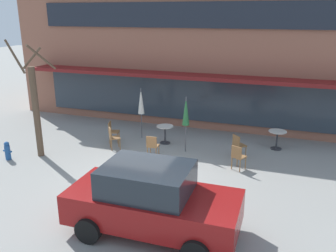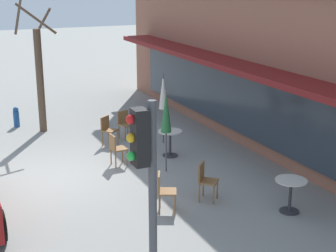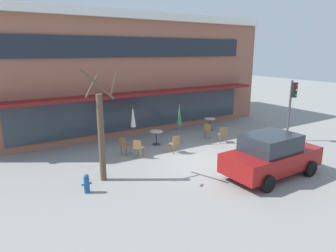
% 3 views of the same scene
% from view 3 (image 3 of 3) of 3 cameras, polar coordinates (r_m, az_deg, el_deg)
% --- Properties ---
extents(ground_plane, '(80.00, 80.00, 0.00)m').
position_cam_3_polar(ground_plane, '(13.68, 6.84, -7.12)').
color(ground_plane, gray).
extents(building_facade, '(18.67, 9.10, 7.13)m').
position_cam_3_polar(building_facade, '(21.46, -10.05, 10.25)').
color(building_facade, '#935B47').
rests_on(building_facade, ground).
extents(cafe_table_near_wall, '(0.70, 0.70, 0.76)m').
position_cam_3_polar(cafe_table_near_wall, '(16.10, -2.23, -1.82)').
color(cafe_table_near_wall, '#333338').
rests_on(cafe_table_near_wall, ground).
extents(cafe_table_streetside, '(0.70, 0.70, 0.76)m').
position_cam_3_polar(cafe_table_streetside, '(19.26, 7.99, 0.72)').
color(cafe_table_streetside, '#333338').
rests_on(cafe_table_streetside, ground).
extents(patio_umbrella_green_folded, '(0.28, 0.28, 2.20)m').
position_cam_3_polar(patio_umbrella_green_folded, '(15.56, -6.68, 1.76)').
color(patio_umbrella_green_folded, '#4C4C51').
rests_on(patio_umbrella_green_folded, ground).
extents(patio_umbrella_cream_folded, '(0.28, 0.28, 2.20)m').
position_cam_3_polar(patio_umbrella_cream_folded, '(15.88, 2.18, 2.09)').
color(patio_umbrella_cream_folded, '#4C4C51').
rests_on(patio_umbrella_cream_folded, ground).
extents(cafe_chair_0, '(0.49, 0.49, 0.89)m').
position_cam_3_polar(cafe_chair_0, '(14.66, -8.27, -3.54)').
color(cafe_chair_0, olive).
rests_on(cafe_chair_0, ground).
extents(cafe_chair_1, '(0.57, 0.57, 0.89)m').
position_cam_3_polar(cafe_chair_1, '(17.39, 7.57, -0.69)').
color(cafe_chair_1, olive).
rests_on(cafe_chair_1, ground).
extents(cafe_chair_2, '(0.56, 0.56, 0.89)m').
position_cam_3_polar(cafe_chair_2, '(14.21, -5.68, -4.03)').
color(cafe_chair_2, olive).
rests_on(cafe_chair_2, ground).
extents(cafe_chair_3, '(0.53, 0.53, 0.89)m').
position_cam_3_polar(cafe_chair_3, '(16.68, 10.45, -1.44)').
color(cafe_chair_3, olive).
rests_on(cafe_chair_3, ground).
extents(cafe_chair_4, '(0.42, 0.42, 0.89)m').
position_cam_3_polar(cafe_chair_4, '(14.79, 1.34, -3.23)').
color(cafe_chair_4, olive).
rests_on(cafe_chair_4, ground).
extents(parked_sedan, '(4.22, 2.06, 1.76)m').
position_cam_3_polar(parked_sedan, '(12.72, 19.06, -5.28)').
color(parked_sedan, maroon).
rests_on(parked_sedan, ground).
extents(street_tree, '(1.45, 1.26, 4.35)m').
position_cam_3_polar(street_tree, '(11.59, -12.56, -1.23)').
color(street_tree, brown).
rests_on(street_tree, ground).
extents(traffic_light_pole, '(0.26, 0.44, 3.40)m').
position_cam_3_polar(traffic_light_pole, '(17.64, 22.53, 4.44)').
color(traffic_light_pole, '#47474C').
rests_on(traffic_light_pole, ground).
extents(fire_hydrant, '(0.36, 0.20, 0.71)m').
position_cam_3_polar(fire_hydrant, '(11.22, -15.24, -10.51)').
color(fire_hydrant, '#1E4C8C').
rests_on(fire_hydrant, ground).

